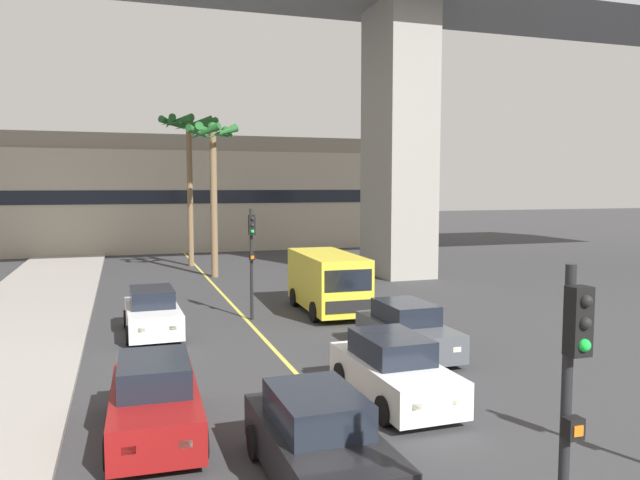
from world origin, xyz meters
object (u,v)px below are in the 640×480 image
at_px(car_queue_front, 319,442).
at_px(car_queue_fifth, 155,401).
at_px(traffic_light_median_near, 571,399).
at_px(palm_tree_near_median, 212,156).
at_px(delivery_van, 327,280).
at_px(car_queue_fourth, 407,330).
at_px(car_queue_second, 393,371).
at_px(traffic_light_median_far, 252,249).
at_px(palm_tree_mid_median, 189,140).
at_px(car_queue_third, 153,313).

distance_m(car_queue_front, car_queue_fifth, 3.86).
bearing_deg(traffic_light_median_near, palm_tree_near_median, 89.75).
distance_m(car_queue_fifth, delivery_van, 12.66).
bearing_deg(car_queue_fourth, car_queue_second, -120.57).
xyz_separation_m(traffic_light_median_far, palm_tree_near_median, (0.20, 11.41, 3.97)).
bearing_deg(car_queue_fifth, car_queue_fourth, 27.45).
height_order(car_queue_front, palm_tree_mid_median, palm_tree_mid_median).
relative_size(car_queue_second, palm_tree_near_median, 0.49).
distance_m(car_queue_second, car_queue_fifth, 5.44).
xyz_separation_m(delivery_van, palm_tree_mid_median, (-3.65, 16.12, 6.60)).
xyz_separation_m(traffic_light_median_near, traffic_light_median_far, (-0.08, 17.02, 0.00)).
xyz_separation_m(car_queue_fifth, delivery_van, (7.19, 10.41, 0.57)).
bearing_deg(car_queue_fourth, car_queue_third, 145.37).
bearing_deg(car_queue_fourth, car_queue_front, -126.19).
xyz_separation_m(car_queue_fourth, palm_tree_near_median, (-3.27, 17.45, 5.96)).
height_order(car_queue_front, car_queue_fourth, same).
bearing_deg(car_queue_fourth, palm_tree_mid_median, 99.98).
bearing_deg(car_queue_second, car_queue_front, -131.49).
relative_size(traffic_light_median_far, palm_tree_mid_median, 0.45).
relative_size(car_queue_front, car_queue_fifth, 1.00).
relative_size(traffic_light_median_near, palm_tree_near_median, 0.49).
xyz_separation_m(car_queue_second, traffic_light_median_near, (-1.31, -7.44, 1.99)).
distance_m(car_queue_fourth, delivery_van, 6.53).
distance_m(traffic_light_median_near, palm_tree_mid_median, 34.00).
relative_size(car_queue_second, car_queue_fourth, 1.00).
xyz_separation_m(car_queue_second, palm_tree_mid_median, (-1.89, 26.16, 7.17)).
xyz_separation_m(delivery_van, palm_tree_near_median, (-2.94, 10.95, 5.39)).
bearing_deg(car_queue_second, car_queue_fourth, 59.43).
bearing_deg(traffic_light_median_near, car_queue_third, 103.29).
xyz_separation_m(car_queue_front, palm_tree_near_median, (1.71, 24.25, 5.96)).
xyz_separation_m(car_queue_fourth, palm_tree_mid_median, (-3.98, 22.62, 7.17)).
bearing_deg(palm_tree_mid_median, traffic_light_median_far, -88.26).
distance_m(car_queue_third, car_queue_fifth, 8.86).
height_order(delivery_van, palm_tree_mid_median, palm_tree_mid_median).
bearing_deg(palm_tree_mid_median, traffic_light_median_near, -89.00).
bearing_deg(traffic_light_median_far, car_queue_second, -81.77).
distance_m(delivery_van, traffic_light_median_far, 3.48).
bearing_deg(car_queue_front, traffic_light_median_far, 83.33).
height_order(car_queue_second, traffic_light_median_far, traffic_light_median_far).
bearing_deg(car_queue_second, traffic_light_median_far, 98.23).
distance_m(car_queue_third, car_queue_fourth, 8.70).
bearing_deg(car_queue_fifth, palm_tree_mid_median, 82.40).
relative_size(car_queue_front, palm_tree_near_median, 0.49).
xyz_separation_m(car_queue_third, car_queue_fourth, (7.16, -4.94, 0.00)).
distance_m(car_queue_fifth, palm_tree_mid_median, 27.71).
xyz_separation_m(car_queue_second, delivery_van, (1.76, 10.04, 0.57)).
xyz_separation_m(car_queue_fifth, traffic_light_median_far, (4.05, 9.95, 1.99)).
height_order(car_queue_front, traffic_light_median_near, traffic_light_median_near).
relative_size(car_queue_third, palm_tree_mid_median, 0.44).
xyz_separation_m(traffic_light_median_far, palm_tree_mid_median, (-0.50, 16.58, 5.18)).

